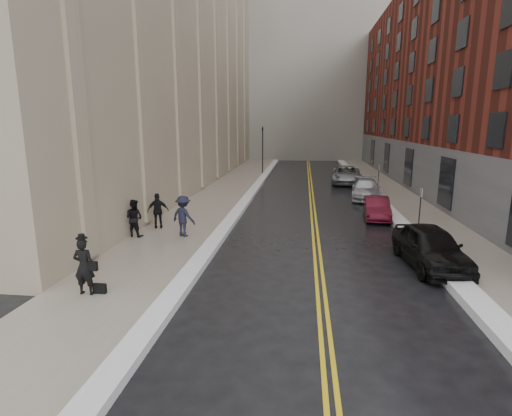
% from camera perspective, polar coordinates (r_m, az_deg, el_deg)
% --- Properties ---
extents(ground, '(160.00, 160.00, 0.00)m').
position_cam_1_polar(ground, '(14.38, -0.99, -10.49)').
color(ground, black).
rests_on(ground, ground).
extents(sidewalk_left, '(4.00, 64.00, 0.15)m').
position_cam_1_polar(sidewalk_left, '(30.33, -5.35, 1.61)').
color(sidewalk_left, gray).
rests_on(sidewalk_left, ground).
extents(sidewalk_right, '(3.00, 64.00, 0.15)m').
position_cam_1_polar(sidewalk_right, '(30.52, 20.28, 0.98)').
color(sidewalk_right, gray).
rests_on(sidewalk_right, ground).
extents(lane_stripe_a, '(0.12, 64.00, 0.01)m').
position_cam_1_polar(lane_stripe_a, '(29.68, 7.76, 1.19)').
color(lane_stripe_a, gold).
rests_on(lane_stripe_a, ground).
extents(lane_stripe_b, '(0.12, 64.00, 0.01)m').
position_cam_1_polar(lane_stripe_b, '(29.69, 8.22, 1.18)').
color(lane_stripe_b, gold).
rests_on(lane_stripe_b, ground).
extents(snow_ridge_left, '(0.70, 60.80, 0.26)m').
position_cam_1_polar(snow_ridge_left, '(29.92, -1.04, 1.63)').
color(snow_ridge_left, white).
rests_on(snow_ridge_left, ground).
extents(snow_ridge_right, '(0.85, 60.80, 0.30)m').
position_cam_1_polar(snow_ridge_right, '(30.13, 16.87, 1.22)').
color(snow_ridge_right, white).
rests_on(snow_ridge_right, ground).
extents(building_right, '(14.00, 50.00, 18.00)m').
position_cam_1_polar(building_right, '(39.58, 31.34, 15.37)').
color(building_right, maroon).
rests_on(building_right, ground).
extents(tower_far_right, '(22.00, 18.00, 44.00)m').
position_cam_1_polar(tower_far_right, '(81.78, 16.57, 23.13)').
color(tower_far_right, slate).
rests_on(tower_far_right, ground).
extents(traffic_signal, '(0.18, 0.15, 5.20)m').
position_cam_1_polar(traffic_signal, '(43.46, 0.95, 8.77)').
color(traffic_signal, black).
rests_on(traffic_signal, ground).
extents(parking_sign_near, '(0.06, 0.35, 2.23)m').
position_cam_1_polar(parking_sign_near, '(22.41, 22.41, 0.41)').
color(parking_sign_near, black).
rests_on(parking_sign_near, ground).
extents(parking_sign_far, '(0.06, 0.35, 2.23)m').
position_cam_1_polar(parking_sign_far, '(33.97, 17.10, 4.43)').
color(parking_sign_far, black).
rests_on(parking_sign_far, ground).
extents(car_black, '(2.30, 4.88, 1.61)m').
position_cam_1_polar(car_black, '(16.98, 23.66, -5.09)').
color(car_black, black).
rests_on(car_black, ground).
extents(car_maroon, '(1.66, 3.98, 1.28)m').
position_cam_1_polar(car_maroon, '(24.46, 16.85, -0.01)').
color(car_maroon, '#4E0E1B').
rests_on(car_maroon, ground).
extents(car_silver_near, '(2.62, 5.16, 1.44)m').
position_cam_1_polar(car_silver_near, '(30.84, 15.44, 2.62)').
color(car_silver_near, '#B6B7BE').
rests_on(car_silver_near, ground).
extents(car_silver_far, '(3.06, 5.99, 1.62)m').
position_cam_1_polar(car_silver_far, '(38.33, 12.78, 4.64)').
color(car_silver_far, gray).
rests_on(car_silver_far, ground).
extents(pedestrian_main, '(0.69, 0.47, 1.85)m').
position_cam_1_polar(pedestrian_main, '(13.83, -23.35, -7.67)').
color(pedestrian_main, black).
rests_on(pedestrian_main, sidewalk_left).
extents(pedestrian_a, '(1.01, 0.87, 1.81)m').
position_cam_1_polar(pedestrian_a, '(20.02, -17.00, -1.37)').
color(pedestrian_a, black).
rests_on(pedestrian_a, sidewalk_left).
extents(pedestrian_b, '(1.47, 1.19, 1.98)m').
position_cam_1_polar(pedestrian_b, '(19.48, -10.33, -1.14)').
color(pedestrian_b, black).
rests_on(pedestrian_b, sidewalk_left).
extents(pedestrian_c, '(1.16, 0.75, 1.84)m').
position_cam_1_polar(pedestrian_c, '(21.25, -13.82, -0.40)').
color(pedestrian_c, black).
rests_on(pedestrian_c, sidewalk_left).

